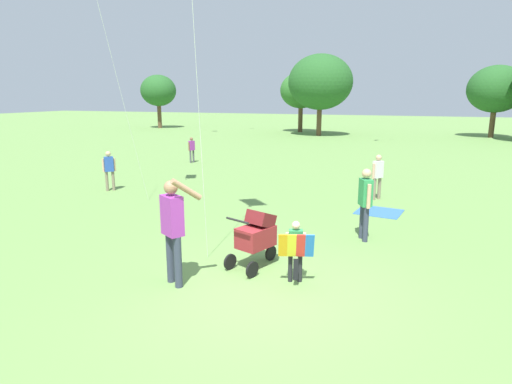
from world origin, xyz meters
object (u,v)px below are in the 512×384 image
child_with_butterfly_kite (296,247)px  picnic_blanket (379,212)px  stroller (256,234)px  person_couple_left (192,148)px  person_adult_flyer (173,223)px  person_sitting_far (365,199)px  person_back_turned (378,173)px  person_red_shirt (109,168)px

child_with_butterfly_kite → picnic_blanket: bearing=78.6°
stroller → picnic_blanket: (1.80, 4.48, -0.60)m
person_couple_left → picnic_blanket: bearing=-34.4°
person_adult_flyer → person_sitting_far: person_adult_flyer is taller
child_with_butterfly_kite → person_back_turned: person_back_turned is taller
person_red_shirt → person_sitting_far: (8.08, -2.19, 0.15)m
child_with_butterfly_kite → stroller: (-0.81, 0.41, -0.00)m
person_adult_flyer → person_sitting_far: bearing=51.0°
person_adult_flyer → person_red_shirt: bearing=135.2°
person_red_shirt → person_sitting_far: size_ratio=0.83×
person_adult_flyer → person_sitting_far: size_ratio=1.18×
person_couple_left → person_back_turned: bearing=-27.9°
person_adult_flyer → person_red_shirt: 7.70m
person_sitting_far → person_back_turned: size_ratio=1.16×
person_couple_left → picnic_blanket: person_couple_left is taller
child_with_butterfly_kite → person_back_turned: bearing=82.7°
person_red_shirt → picnic_blanket: 8.28m
person_couple_left → person_sitting_far: bearing=-44.5°
person_adult_flyer → picnic_blanket: 6.34m
person_red_shirt → picnic_blanket: (8.24, 0.18, -0.73)m
person_adult_flyer → person_back_turned: 7.50m
person_couple_left → child_with_butterfly_kite: bearing=-54.9°
child_with_butterfly_kite → person_couple_left: size_ratio=0.90×
person_couple_left → picnic_blanket: size_ratio=1.03×
child_with_butterfly_kite → person_sitting_far: person_sitting_far is taller
person_red_shirt → child_with_butterfly_kite: bearing=-33.0°
person_sitting_far → person_back_turned: person_sitting_far is taller
stroller → person_sitting_far: person_sitting_far is taller
child_with_butterfly_kite → picnic_blanket: size_ratio=0.93×
person_sitting_far → picnic_blanket: size_ratio=1.38×
person_red_shirt → person_couple_left: person_red_shirt is taller
stroller → person_back_turned: bearing=74.7°
person_couple_left → person_red_shirt: bearing=-87.5°
stroller → person_couple_left: bearing=123.1°
stroller → child_with_butterfly_kite: bearing=-26.7°
person_red_shirt → person_couple_left: (-0.26, 6.00, -0.07)m
child_with_butterfly_kite → person_red_shirt: (-7.26, 4.71, 0.13)m
stroller → picnic_blanket: 4.87m
stroller → person_sitting_far: (1.63, 2.11, 0.29)m
child_with_butterfly_kite → stroller: 0.91m
person_red_shirt → person_sitting_far: 8.37m
stroller → person_red_shirt: person_red_shirt is taller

